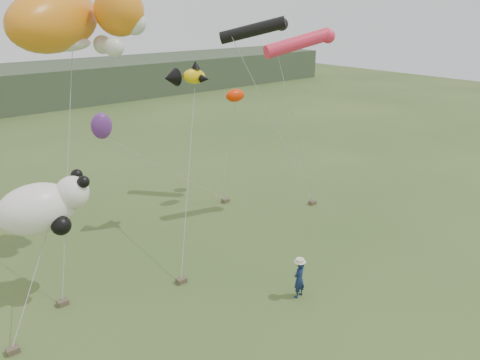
% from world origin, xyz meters
% --- Properties ---
extents(ground, '(120.00, 120.00, 0.00)m').
position_xyz_m(ground, '(0.00, 0.00, 0.00)').
color(ground, '#385123').
rests_on(ground, ground).
extents(festival_attendant, '(0.59, 0.44, 1.49)m').
position_xyz_m(festival_attendant, '(0.32, -0.05, 0.75)').
color(festival_attendant, '#122246').
rests_on(festival_attendant, ground).
extents(sandbag_anchors, '(16.37, 5.54, 0.19)m').
position_xyz_m(sandbag_anchors, '(-1.37, 5.27, 0.10)').
color(sandbag_anchors, brown).
rests_on(sandbag_anchors, ground).
extents(cat_kite, '(6.92, 5.19, 3.03)m').
position_xyz_m(cat_kite, '(-3.75, 8.68, 9.69)').
color(cat_kite, orange).
rests_on(cat_kite, ground).
extents(fish_kite, '(2.12, 1.40, 1.09)m').
position_xyz_m(fish_kite, '(0.75, 7.66, 7.24)').
color(fish_kite, yellow).
rests_on(fish_kite, ground).
extents(tube_kites, '(3.84, 5.85, 1.84)m').
position_xyz_m(tube_kites, '(6.16, 7.39, 8.84)').
color(tube_kites, black).
rests_on(tube_kites, ground).
extents(panda_kite, '(3.17, 2.05, 1.97)m').
position_xyz_m(panda_kite, '(-6.55, 5.93, 3.55)').
color(panda_kite, white).
rests_on(panda_kite, ground).
extents(misc_kites, '(7.37, 3.08, 2.04)m').
position_xyz_m(misc_kites, '(0.19, 10.12, 5.17)').
color(misc_kites, '#F62F01').
rests_on(misc_kites, ground).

